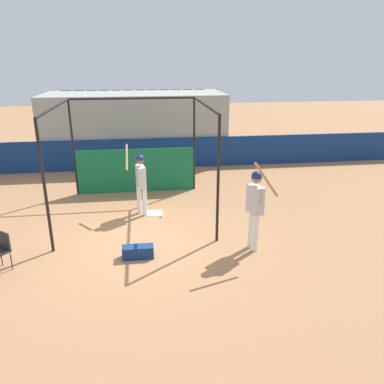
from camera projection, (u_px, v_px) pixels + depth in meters
The scene contains 10 objects.
ground_plane at pixel (138, 245), 9.06m from camera, with size 60.00×60.00×0.00m, color #A8754C.
outfield_wall at pixel (137, 154), 15.13m from camera, with size 24.00×0.12×1.23m.
bleacher_section at pixel (136, 126), 16.40m from camera, with size 7.60×3.20×2.91m.
batting_cage at pixel (135, 159), 11.64m from camera, with size 3.97×4.02×3.11m.
home_plate at pixel (155, 213), 10.90m from camera, with size 0.44×0.44×0.02m.
player_batter at pixel (141, 179), 10.50m from camera, with size 0.56×0.92×1.95m.
player_waiting at pixel (255, 202), 8.48m from camera, with size 0.57×0.68×2.21m.
folding_chair at pixel (0, 247), 7.84m from camera, with size 0.56×0.56×0.84m.
equipment_bag at pixel (138, 252), 8.43m from camera, with size 0.70×0.28×0.28m.
baseball at pixel (161, 216), 10.62m from camera, with size 0.07×0.07×0.07m.
Camera 1 is at (0.20, -8.21, 4.24)m, focal length 35.00 mm.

